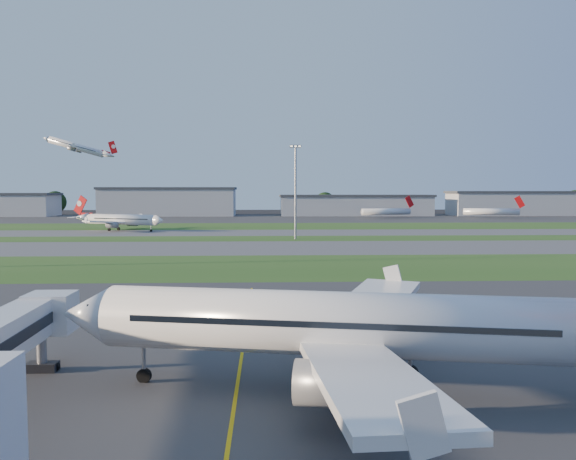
{
  "coord_description": "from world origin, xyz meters",
  "views": [
    {
      "loc": [
        7.01,
        -45.59,
        13.29
      ],
      "look_at": [
        10.49,
        44.34,
        7.0
      ],
      "focal_mm": 35.0,
      "sensor_mm": 36.0,
      "label": 1
    }
  ],
  "objects_px": {
    "mini_jet_near": "(387,211)",
    "light_mast_centre": "(295,185)",
    "airliner_parked": "(359,327)",
    "airliner_taxiing": "(121,220)",
    "mini_jet_far": "(492,212)"
  },
  "relations": [
    {
      "from": "mini_jet_near",
      "to": "mini_jet_far",
      "type": "xyz_separation_m",
      "value": [
        50.5,
        -3.35,
        0.0
      ]
    },
    {
      "from": "airliner_parked",
      "to": "mini_jet_far",
      "type": "relative_size",
      "value": 1.44
    },
    {
      "from": "mini_jet_near",
      "to": "mini_jet_far",
      "type": "distance_m",
      "value": 50.61
    },
    {
      "from": "airliner_parked",
      "to": "airliner_taxiing",
      "type": "distance_m",
      "value": 161.93
    },
    {
      "from": "airliner_taxiing",
      "to": "light_mast_centre",
      "type": "relative_size",
      "value": 1.22
    },
    {
      "from": "mini_jet_far",
      "to": "light_mast_centre",
      "type": "distance_m",
      "value": 152.34
    },
    {
      "from": "airliner_parked",
      "to": "mini_jet_far",
      "type": "bearing_deg",
      "value": 77.09
    },
    {
      "from": "airliner_taxiing",
      "to": "light_mast_centre",
      "type": "height_order",
      "value": "light_mast_centre"
    },
    {
      "from": "airliner_parked",
      "to": "airliner_taxiing",
      "type": "bearing_deg",
      "value": 120.72
    },
    {
      "from": "airliner_parked",
      "to": "mini_jet_far",
      "type": "xyz_separation_m",
      "value": [
        102.97,
        231.49,
        -1.23
      ]
    },
    {
      "from": "mini_jet_near",
      "to": "light_mast_centre",
      "type": "height_order",
      "value": "light_mast_centre"
    },
    {
      "from": "airliner_parked",
      "to": "airliner_taxiing",
      "type": "xyz_separation_m",
      "value": [
        -54.44,
        152.51,
        -0.82
      ]
    },
    {
      "from": "mini_jet_far",
      "to": "light_mast_centre",
      "type": "height_order",
      "value": "light_mast_centre"
    },
    {
      "from": "airliner_parked",
      "to": "mini_jet_far",
      "type": "height_order",
      "value": "airliner_parked"
    },
    {
      "from": "airliner_taxiing",
      "to": "mini_jet_near",
      "type": "bearing_deg",
      "value": -117.99
    }
  ]
}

